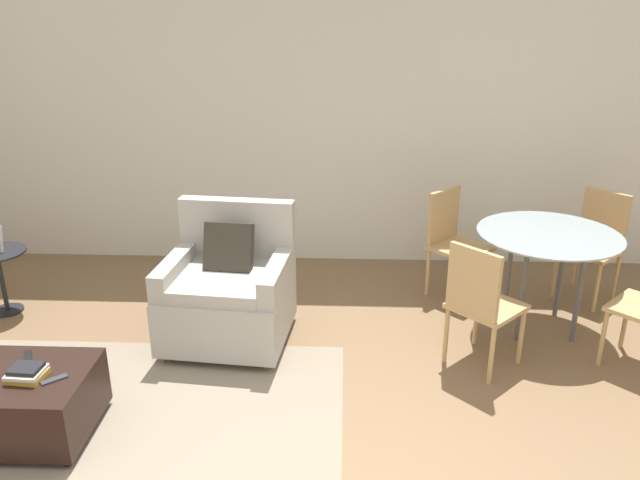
{
  "coord_description": "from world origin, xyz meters",
  "views": [
    {
      "loc": [
        0.27,
        -2.28,
        2.35
      ],
      "look_at": [
        0.1,
        1.89,
        0.75
      ],
      "focal_mm": 35.0,
      "sensor_mm": 36.0,
      "label": 1
    }
  ],
  "objects_px": {
    "dining_chair_near_left": "(480,299)",
    "book_stack": "(27,373)",
    "tv_remote_secondary": "(54,379)",
    "armchair": "(229,292)",
    "dining_table": "(547,245)",
    "side_table": "(0,269)",
    "dining_chair_far_left": "(452,236)",
    "dining_chair_far_right": "(596,238)",
    "tv_remote_primary": "(28,357)",
    "ottoman": "(28,401)"
  },
  "relations": [
    {
      "from": "armchair",
      "to": "dining_table",
      "type": "bearing_deg",
      "value": 6.43
    },
    {
      "from": "armchair",
      "to": "book_stack",
      "type": "height_order",
      "value": "armchair"
    },
    {
      "from": "dining_table",
      "to": "tv_remote_secondary",
      "type": "bearing_deg",
      "value": -154.79
    },
    {
      "from": "book_stack",
      "to": "dining_chair_far_left",
      "type": "distance_m",
      "value": 3.34
    },
    {
      "from": "tv_remote_primary",
      "to": "book_stack",
      "type": "bearing_deg",
      "value": -64.27
    },
    {
      "from": "tv_remote_primary",
      "to": "dining_chair_far_left",
      "type": "relative_size",
      "value": 0.18
    },
    {
      "from": "tv_remote_primary",
      "to": "dining_chair_far_right",
      "type": "bearing_deg",
      "value": 24.89
    },
    {
      "from": "ottoman",
      "to": "book_stack",
      "type": "relative_size",
      "value": 3.54
    },
    {
      "from": "tv_remote_primary",
      "to": "side_table",
      "type": "xyz_separation_m",
      "value": [
        -0.87,
        1.31,
        -0.03
      ]
    },
    {
      "from": "book_stack",
      "to": "tv_remote_secondary",
      "type": "relative_size",
      "value": 1.52
    },
    {
      "from": "armchair",
      "to": "side_table",
      "type": "height_order",
      "value": "armchair"
    },
    {
      "from": "ottoman",
      "to": "book_stack",
      "type": "distance_m",
      "value": 0.22
    },
    {
      "from": "dining_chair_near_left",
      "to": "ottoman",
      "type": "bearing_deg",
      "value": -163.2
    },
    {
      "from": "dining_chair_far_left",
      "to": "armchair",
      "type": "bearing_deg",
      "value": -153.79
    },
    {
      "from": "dining_chair_near_left",
      "to": "book_stack",
      "type": "bearing_deg",
      "value": -162.25
    },
    {
      "from": "tv_remote_secondary",
      "to": "tv_remote_primary",
      "type": "bearing_deg",
      "value": 139.39
    },
    {
      "from": "dining_table",
      "to": "dining_chair_far_left",
      "type": "bearing_deg",
      "value": 135.0
    },
    {
      "from": "side_table",
      "to": "dining_chair_far_left",
      "type": "relative_size",
      "value": 0.58
    },
    {
      "from": "book_stack",
      "to": "side_table",
      "type": "xyz_separation_m",
      "value": [
        -0.97,
        1.52,
        -0.06
      ]
    },
    {
      "from": "ottoman",
      "to": "tv_remote_secondary",
      "type": "bearing_deg",
      "value": -13.12
    },
    {
      "from": "book_stack",
      "to": "tv_remote_secondary",
      "type": "bearing_deg",
      "value": -4.52
    },
    {
      "from": "tv_remote_secondary",
      "to": "ottoman",
      "type": "bearing_deg",
      "value": 166.88
    },
    {
      "from": "dining_chair_far_left",
      "to": "dining_chair_far_right",
      "type": "xyz_separation_m",
      "value": [
        1.18,
        0.0,
        0.0
      ]
    },
    {
      "from": "tv_remote_primary",
      "to": "tv_remote_secondary",
      "type": "xyz_separation_m",
      "value": [
        0.26,
        -0.22,
        0.0
      ]
    },
    {
      "from": "dining_chair_far_left",
      "to": "dining_chair_far_right",
      "type": "height_order",
      "value": "same"
    },
    {
      "from": "ottoman",
      "to": "dining_chair_far_left",
      "type": "xyz_separation_m",
      "value": [
        2.69,
        2.0,
        0.3
      ]
    },
    {
      "from": "dining_table",
      "to": "dining_chair_near_left",
      "type": "xyz_separation_m",
      "value": [
        -0.59,
        -0.59,
        -0.16
      ]
    },
    {
      "from": "tv_remote_primary",
      "to": "side_table",
      "type": "bearing_deg",
      "value": 123.63
    },
    {
      "from": "side_table",
      "to": "dining_chair_near_left",
      "type": "distance_m",
      "value": 3.69
    },
    {
      "from": "book_stack",
      "to": "dining_chair_far_right",
      "type": "xyz_separation_m",
      "value": [
        3.83,
        2.03,
        0.09
      ]
    },
    {
      "from": "ottoman",
      "to": "side_table",
      "type": "bearing_deg",
      "value": 121.99
    },
    {
      "from": "tv_remote_secondary",
      "to": "dining_table",
      "type": "relative_size",
      "value": 0.13
    },
    {
      "from": "armchair",
      "to": "dining_table",
      "type": "height_order",
      "value": "armchair"
    },
    {
      "from": "tv_remote_secondary",
      "to": "dining_chair_near_left",
      "type": "distance_m",
      "value": 2.64
    },
    {
      "from": "ottoman",
      "to": "dining_table",
      "type": "bearing_deg",
      "value": 23.16
    },
    {
      "from": "dining_chair_near_left",
      "to": "dining_chair_far_left",
      "type": "xyz_separation_m",
      "value": [
        0.0,
        1.18,
        0.0
      ]
    },
    {
      "from": "ottoman",
      "to": "tv_remote_primary",
      "type": "relative_size",
      "value": 4.51
    },
    {
      "from": "armchair",
      "to": "dining_chair_far_left",
      "type": "height_order",
      "value": "armchair"
    },
    {
      "from": "tv_remote_secondary",
      "to": "side_table",
      "type": "bearing_deg",
      "value": 126.38
    },
    {
      "from": "tv_remote_secondary",
      "to": "dining_chair_near_left",
      "type": "height_order",
      "value": "dining_chair_near_left"
    },
    {
      "from": "dining_table",
      "to": "dining_chair_far_right",
      "type": "height_order",
      "value": "dining_chair_far_right"
    },
    {
      "from": "ottoman",
      "to": "dining_chair_far_left",
      "type": "distance_m",
      "value": 3.36
    },
    {
      "from": "ottoman",
      "to": "armchair",
      "type": "bearing_deg",
      "value": 50.03
    },
    {
      "from": "armchair",
      "to": "ottoman",
      "type": "bearing_deg",
      "value": -129.97
    },
    {
      "from": "tv_remote_secondary",
      "to": "dining_chair_far_left",
      "type": "bearing_deg",
      "value": 39.36
    },
    {
      "from": "dining_chair_near_left",
      "to": "tv_remote_primary",
      "type": "bearing_deg",
      "value": -166.88
    },
    {
      "from": "tv_remote_primary",
      "to": "dining_chair_far_right",
      "type": "distance_m",
      "value": 4.33
    },
    {
      "from": "side_table",
      "to": "dining_chair_near_left",
      "type": "bearing_deg",
      "value": -10.54
    },
    {
      "from": "dining_table",
      "to": "ottoman",
      "type": "bearing_deg",
      "value": -156.84
    },
    {
      "from": "book_stack",
      "to": "dining_chair_far_right",
      "type": "bearing_deg",
      "value": 27.93
    }
  ]
}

